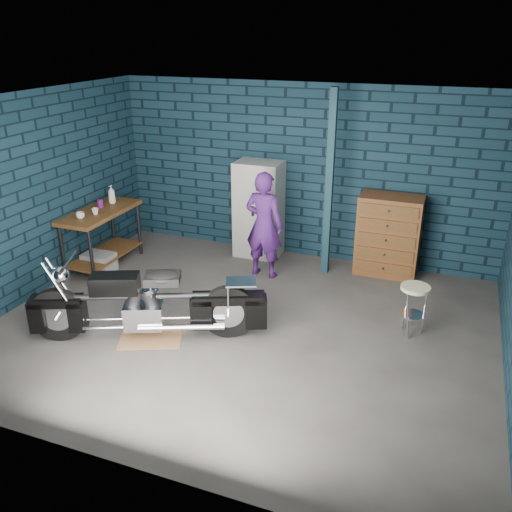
% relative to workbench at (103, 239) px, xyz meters
% --- Properties ---
extents(ground, '(6.00, 6.00, 0.00)m').
position_rel_workbench_xyz_m(ground, '(2.68, -0.94, -0.46)').
color(ground, '#54514E').
rests_on(ground, ground).
extents(room_walls, '(6.02, 5.01, 2.71)m').
position_rel_workbench_xyz_m(room_walls, '(2.68, -0.38, 1.45)').
color(room_walls, '#0F2532').
rests_on(room_walls, ground).
extents(support_post, '(0.10, 0.10, 2.70)m').
position_rel_workbench_xyz_m(support_post, '(3.23, 1.01, 0.90)').
color(support_post, '#122E3A').
rests_on(support_post, ground).
extents(workbench, '(0.60, 1.40, 0.91)m').
position_rel_workbench_xyz_m(workbench, '(0.00, 0.00, 0.00)').
color(workbench, brown).
rests_on(workbench, ground).
extents(drip_mat, '(0.89, 0.80, 0.01)m').
position_rel_workbench_xyz_m(drip_mat, '(1.75, -1.57, -0.45)').
color(drip_mat, olive).
rests_on(drip_mat, ground).
extents(motorcycle, '(2.42, 1.51, 1.04)m').
position_rel_workbench_xyz_m(motorcycle, '(1.75, -1.57, 0.06)').
color(motorcycle, black).
rests_on(motorcycle, ground).
extents(person, '(0.61, 0.43, 1.58)m').
position_rel_workbench_xyz_m(person, '(2.40, 0.58, 0.34)').
color(person, '#461C6B').
rests_on(person, ground).
extents(storage_bin, '(0.45, 0.32, 0.28)m').
position_rel_workbench_xyz_m(storage_bin, '(0.02, -0.18, -0.31)').
color(storage_bin, gray).
rests_on(storage_bin, ground).
extents(locker, '(0.71, 0.51, 1.53)m').
position_rel_workbench_xyz_m(locker, '(2.05, 1.29, 0.31)').
color(locker, beige).
rests_on(locker, ground).
extents(tool_chest, '(0.90, 0.50, 1.20)m').
position_rel_workbench_xyz_m(tool_chest, '(4.09, 1.29, 0.14)').
color(tool_chest, brown).
rests_on(tool_chest, ground).
extents(shop_stool, '(0.41, 0.41, 0.63)m').
position_rel_workbench_xyz_m(shop_stool, '(4.64, -0.36, -0.14)').
color(shop_stool, beige).
rests_on(shop_stool, ground).
extents(cup_a, '(0.13, 0.13, 0.09)m').
position_rel_workbench_xyz_m(cup_a, '(-0.02, -0.41, 0.50)').
color(cup_a, beige).
rests_on(cup_a, workbench).
extents(cup_b, '(0.11, 0.11, 0.09)m').
position_rel_workbench_xyz_m(cup_b, '(0.06, -0.18, 0.50)').
color(cup_b, beige).
rests_on(cup_b, workbench).
extents(mug_purple, '(0.10, 0.10, 0.12)m').
position_rel_workbench_xyz_m(mug_purple, '(-0.07, 0.13, 0.51)').
color(mug_purple, '#631A6B').
rests_on(mug_purple, workbench).
extents(bottle, '(0.11, 0.11, 0.29)m').
position_rel_workbench_xyz_m(bottle, '(-0.03, 0.37, 0.60)').
color(bottle, gray).
rests_on(bottle, workbench).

